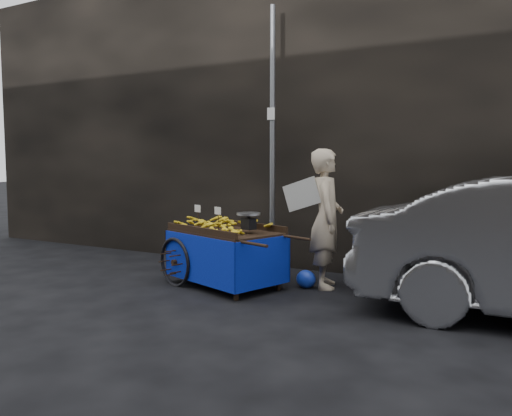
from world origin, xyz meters
The scene contains 6 objects.
ground centered at (0.00, 0.00, 0.00)m, with size 80.00×80.00×0.00m, color black.
building_wall centered at (0.39, 2.60, 2.50)m, with size 13.50×2.00×5.00m.
street_pole centered at (0.30, 1.30, 2.01)m, with size 0.12×0.10×4.00m.
banana_cart centered at (0.16, 0.13, 0.68)m, with size 2.20×1.50×1.10m.
vendor centered at (1.40, 0.71, 0.92)m, with size 0.94×0.79×1.85m.
plastic_bag centered at (1.20, 0.52, 0.12)m, with size 0.27×0.21×0.24m, color #1833B5.
Camera 1 is at (3.72, -5.52, 1.64)m, focal length 35.00 mm.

